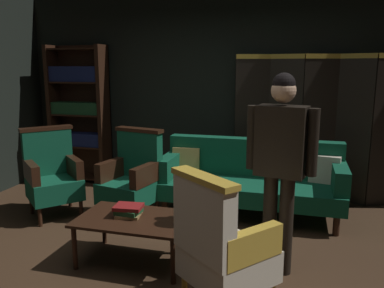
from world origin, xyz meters
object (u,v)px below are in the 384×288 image
armchair_wing_left (52,175)px  book_tan_leather (129,214)px  standing_figure (281,156)px  velvet_couch (251,177)px  bookshelf (79,111)px  armchair_wing_right (132,177)px  coffee_table (134,222)px  armchair_gilt_accent (221,246)px  book_green_cloth (129,211)px  folding_screen (318,126)px  book_red_leather (129,207)px

armchair_wing_left → book_tan_leather: (1.34, -0.80, -0.06)m
standing_figure → velvet_couch: bearing=106.4°
bookshelf → armchair_wing_right: bearing=-41.8°
coffee_table → armchair_gilt_accent: armchair_gilt_accent is taller
armchair_gilt_accent → standing_figure: 0.92m
book_green_cloth → folding_screen: bearing=52.8°
coffee_table → book_tan_leather: 0.09m
book_green_cloth → book_red_leather: (0.00, 0.00, 0.04)m
standing_figure → coffee_table: bearing=-172.4°
book_tan_leather → coffee_table: bearing=-21.6°
armchair_gilt_accent → book_green_cloth: bearing=151.4°
armchair_gilt_accent → standing_figure: size_ratio=0.61×
folding_screen → bookshelf: bearing=-179.7°
armchair_wing_left → standing_figure: 2.78m
folding_screen → book_tan_leather: (-1.68, -2.21, -0.55)m
armchair_gilt_accent → velvet_couch: bearing=90.8°
armchair_wing_right → standing_figure: standing_figure is taller
velvet_couch → book_tan_leather: velvet_couch is taller
folding_screen → bookshelf: size_ratio=1.05×
coffee_table → standing_figure: bearing=7.6°
armchair_wing_right → book_tan_leather: bearing=-68.0°
bookshelf → velvet_couch: bearing=-15.4°
coffee_table → book_green_cloth: book_green_cloth is taller
standing_figure → book_red_leather: standing_figure is taller
armchair_gilt_accent → book_red_leather: 1.08m
armchair_wing_right → coffee_table: bearing=-65.3°
folding_screen → armchair_gilt_accent: bearing=-104.9°
book_green_cloth → book_red_leather: bearing=0.0°
standing_figure → book_tan_leather: standing_figure is taller
armchair_gilt_accent → armchair_wing_left: bearing=150.0°
bookshelf → armchair_wing_right: bookshelf is taller
velvet_couch → book_red_leather: bearing=-122.6°
armchair_gilt_accent → armchair_wing_left: size_ratio=1.00×
armchair_wing_left → standing_figure: standing_figure is taller
coffee_table → book_green_cloth: size_ratio=4.79×
folding_screen → standing_figure: 2.10m
velvet_couch → book_tan_leather: 1.72m
armchair_wing_right → book_tan_leather: size_ratio=4.97×
folding_screen → book_tan_leather: size_ratio=10.24×
velvet_couch → armchair_wing_right: 1.40m
armchair_wing_left → book_green_cloth: 1.56m
folding_screen → armchair_wing_left: bearing=-155.0°
coffee_table → book_green_cloth: 0.12m
armchair_wing_right → standing_figure: (1.69, -0.80, 0.54)m
armchair_wing_left → book_red_leather: 1.56m
folding_screen → standing_figure: (-0.37, -2.07, 0.04)m
coffee_table → bookshelf: bearing=129.7°
folding_screen → standing_figure: bearing=-100.1°
book_red_leather → armchair_gilt_accent: bearing=-28.6°
armchair_gilt_accent → book_tan_leather: armchair_gilt_accent is taller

